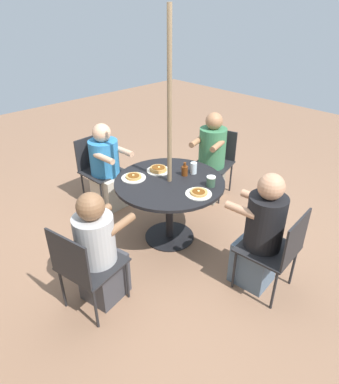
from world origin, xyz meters
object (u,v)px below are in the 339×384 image
Objects in this scene: pancake_plate_b at (158,169)px; coffee_cup at (211,181)px; patio_chair_west at (278,248)px; diner_east at (107,170)px; patio_chair_north at (216,158)px; diner_north at (211,161)px; syrup_bottle at (185,170)px; pancake_plate_c at (134,177)px; patio_table at (169,190)px; patio_chair_east at (98,166)px; pancake_plate_a at (199,193)px; drinking_glass_a at (194,168)px; patio_chair_south at (84,265)px; diner_south at (99,253)px; diner_west at (260,236)px.

pancake_plate_b is 2.44× the size of coffee_cup.
patio_chair_west is 0.91m from coffee_cup.
diner_east is 2.29m from patio_chair_west.
patio_chair_north is 0.79× the size of diner_east.
coffee_cup is (-0.66, 0.80, 0.24)m from diner_north.
syrup_bottle is (-1.08, -0.27, 0.29)m from diner_east.
pancake_plate_b is 0.30m from pancake_plate_c.
patio_table is at bearing -142.13° from pancake_plate_c.
patio_chair_east is 3.34× the size of pancake_plate_a.
drinking_glass_a reaches higher than patio_table.
patio_chair_south and patio_chair_west have the same top height.
diner_south is 10.37× the size of coffee_cup.
patio_chair_south is 1.00× the size of patio_chair_west.
pancake_plate_b is at bearing 86.08° from diner_west.
diner_north is at bearing 50.32° from diner_west.
syrup_bottle reaches higher than patio_chair_south.
pancake_plate_c is at bearing 56.48° from drinking_glass_a.
patio_chair_west is at bearing -172.97° from pancake_plate_a.
syrup_bottle reaches higher than pancake_plate_a.
diner_north is 9.32× the size of drinking_glass_a.
diner_north reaches higher than coffee_cup.
patio_chair_east is 1.00× the size of patio_chair_west.
patio_chair_east is 0.74× the size of diner_west.
patio_chair_south is 0.74× the size of diner_west.
diner_east is (0.72, 1.26, -0.00)m from patio_chair_north.
coffee_cup is at bearing 97.67° from diner_east.
coffee_cup is at bearing -166.23° from pancake_plate_b.
pancake_plate_c is 2.06× the size of drinking_glass_a.
diner_north is at bearing 53.88° from patio_chair_west.
diner_north is 1.24m from pancake_plate_a.
drinking_glass_a is (0.16, -1.34, 0.28)m from diner_south.
patio_table is 1.07m from diner_east.
patio_chair_west is 1.50m from pancake_plate_b.
coffee_cup is (-0.15, -1.26, 0.27)m from diner_south.
patio_chair_north is 1.01m from drinking_glass_a.
patio_chair_south is (-1.49, 1.13, 0.00)m from patio_chair_east.
pancake_plate_a is (0.66, 0.09, 0.20)m from diner_west.
pancake_plate_a is (-0.18, -1.05, 0.23)m from diner_south.
pancake_plate_a is at bearing 91.87° from patio_chair_west.
diner_south is 1.29m from syrup_bottle.
patio_table is 0.46m from coffee_cup.
drinking_glass_a is (-0.06, -0.30, 0.18)m from patio_table.
pancake_plate_a is at bearing 68.49° from diner_south.
diner_west is at bearing 41.58° from diner_south.
patio_chair_west is 1.59m from pancake_plate_c.
patio_chair_south is at bearing 97.45° from drinking_glass_a.
patio_chair_west is (-2.46, -0.19, 0.00)m from patio_chair_east.
patio_chair_east is 3.34× the size of pancake_plate_c.
patio_chair_south is at bearing 85.37° from coffee_cup.
patio_table is 4.48× the size of pancake_plate_b.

